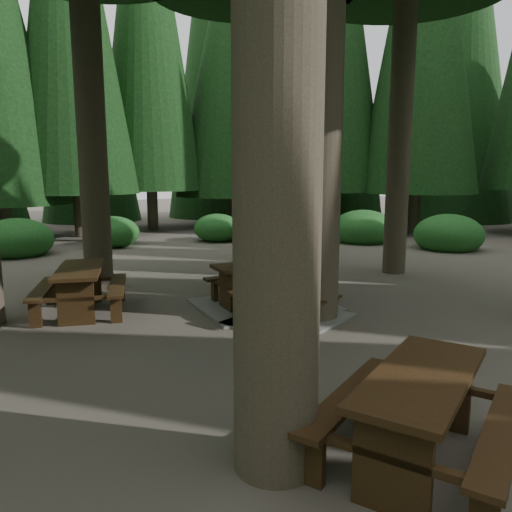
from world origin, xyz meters
TOP-DOWN VIEW (x-y plane):
  - ground at (0.00, 0.00)m, footprint 80.00×80.00m
  - picnic_table_a at (0.31, 0.35)m, footprint 2.42×2.16m
  - picnic_table_b at (-2.52, 3.17)m, footprint 2.33×2.53m
  - picnic_table_c at (0.55, 1.39)m, footprint 2.99×2.65m
  - picnic_table_d at (4.18, 5.39)m, footprint 2.21×2.20m
  - picnic_table_e at (-1.73, -3.77)m, footprint 2.47×2.23m
  - shrub_ring at (0.70, 0.75)m, footprint 23.86×24.64m

SIDE VIEW (x-z plane):
  - ground at x=0.00m, z-range 0.00..0.00m
  - picnic_table_a at x=0.31m, z-range -0.12..0.57m
  - picnic_table_c at x=0.55m, z-range -0.13..0.75m
  - shrub_ring at x=0.70m, z-range -0.35..1.15m
  - picnic_table_d at x=4.18m, z-range 0.12..0.87m
  - picnic_table_e at x=-1.73m, z-range 0.14..1.02m
  - picnic_table_b at x=-2.52m, z-range 0.14..1.02m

